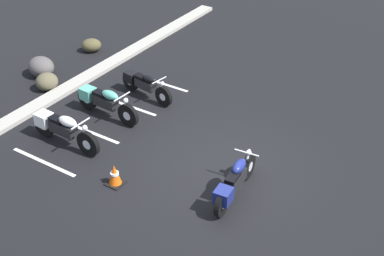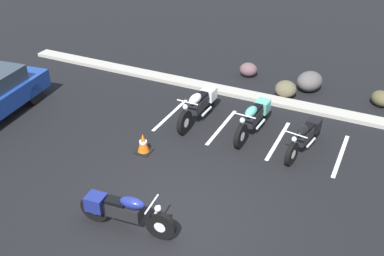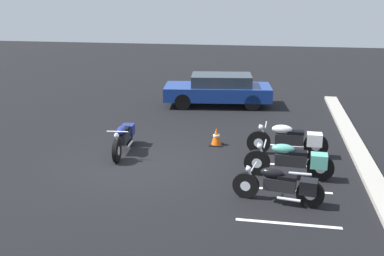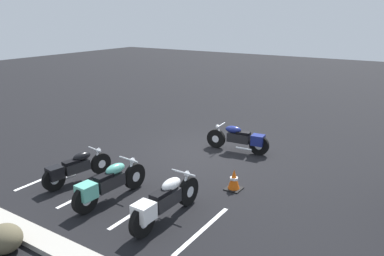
% 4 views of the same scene
% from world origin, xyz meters
% --- Properties ---
extents(ground, '(60.00, 60.00, 0.00)m').
position_xyz_m(ground, '(0.00, 0.00, 0.00)').
color(ground, black).
extents(motorcycle_navy_featured, '(2.12, 0.60, 0.83)m').
position_xyz_m(motorcycle_navy_featured, '(-0.85, -0.66, 0.44)').
color(motorcycle_navy_featured, black).
rests_on(motorcycle_navy_featured, ground).
extents(parked_bike_0, '(0.64, 2.27, 0.89)m').
position_xyz_m(parked_bike_0, '(-1.36, 4.11, 0.47)').
color(parked_bike_0, black).
rests_on(parked_bike_0, ground).
extents(parked_bike_1, '(0.62, 2.21, 0.87)m').
position_xyz_m(parked_bike_1, '(0.29, 4.10, 0.46)').
color(parked_bike_1, black).
rests_on(parked_bike_1, ground).
extents(parked_bike_2, '(0.66, 2.00, 0.79)m').
position_xyz_m(parked_bike_2, '(1.77, 3.82, 0.42)').
color(parked_bike_2, black).
rests_on(parked_bike_2, ground).
extents(car_blue, '(2.32, 4.49, 1.29)m').
position_xyz_m(car_blue, '(-6.98, 1.35, 0.68)').
color(car_blue, black).
rests_on(car_blue, ground).
extents(concrete_curb, '(18.00, 0.50, 0.12)m').
position_xyz_m(concrete_curb, '(0.00, 6.04, 0.06)').
color(concrete_curb, '#A8A399').
rests_on(concrete_curb, ground).
extents(traffic_cone, '(0.40, 0.40, 0.54)m').
position_xyz_m(traffic_cone, '(-1.92, 1.90, 0.25)').
color(traffic_cone, black).
rests_on(traffic_cone, ground).
extents(stall_line_0, '(0.10, 2.10, 0.00)m').
position_xyz_m(stall_line_0, '(-2.23, 3.95, 0.00)').
color(stall_line_0, white).
rests_on(stall_line_0, ground).
extents(stall_line_1, '(0.10, 2.10, 0.00)m').
position_xyz_m(stall_line_1, '(-0.59, 3.95, 0.00)').
color(stall_line_1, white).
rests_on(stall_line_1, ground).
extents(stall_line_2, '(0.10, 2.10, 0.00)m').
position_xyz_m(stall_line_2, '(1.06, 3.95, 0.00)').
color(stall_line_2, white).
rests_on(stall_line_2, ground).
extents(stall_line_3, '(0.10, 2.10, 0.00)m').
position_xyz_m(stall_line_3, '(2.70, 3.95, 0.00)').
color(stall_line_3, white).
rests_on(stall_line_3, ground).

